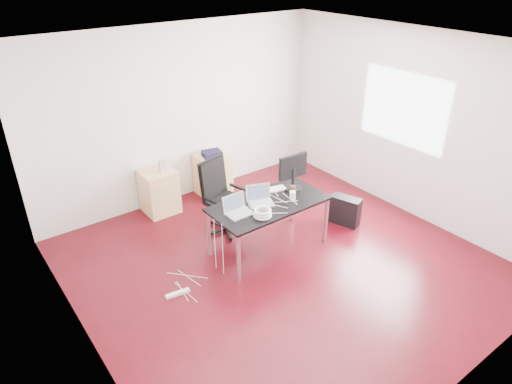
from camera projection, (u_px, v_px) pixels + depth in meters
room_shell at (286, 168)px, 5.46m from camera, size 5.00×5.00×5.00m
desk at (269, 206)px, 6.10m from camera, size 1.60×0.80×0.73m
office_chair at (221, 193)px, 6.58m from camera, size 0.58×0.60×1.08m
filing_cabinet_left at (159, 191)px, 7.16m from camera, size 0.50×0.50×0.70m
filing_cabinet_right at (213, 175)px, 7.69m from camera, size 0.50×0.50×0.70m
pc_tower at (345, 210)px, 6.90m from camera, size 0.34×0.49×0.44m
wastebasket at (217, 190)px, 7.67m from camera, size 0.30×0.30×0.28m
power_strip at (178, 293)px, 5.54m from camera, size 0.31×0.10×0.04m
laptop_left at (238, 209)px, 5.81m from camera, size 0.33×0.26×0.23m
laptop_right at (260, 199)px, 6.05m from camera, size 0.40×0.36×0.23m
monitor at (293, 170)px, 6.31m from camera, size 0.45×0.26×0.51m
keyboard at (270, 190)px, 6.37m from camera, size 0.46×0.25×0.02m
cup_white at (293, 196)px, 6.12m from camera, size 0.09×0.09×0.12m
cup_brown at (293, 189)px, 6.31m from camera, size 0.09×0.09×0.10m
cable_coil at (263, 213)px, 5.74m from camera, size 0.24×0.24×0.11m
power_adapter at (267, 212)px, 5.84m from camera, size 0.09×0.09×0.03m
speaker at (162, 166)px, 6.97m from camera, size 0.09×0.08×0.18m
navy_garment at (212, 154)px, 7.49m from camera, size 0.34×0.30×0.09m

